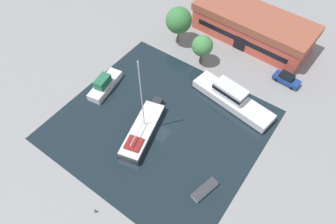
% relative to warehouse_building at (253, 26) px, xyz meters
% --- Properties ---
extents(ground_plane, '(440.00, 440.00, 0.00)m').
position_rel_warehouse_building_xyz_m(ground_plane, '(-1.83, -27.06, -2.71)').
color(ground_plane, gray).
extents(water_canal, '(29.60, 27.66, 0.01)m').
position_rel_warehouse_building_xyz_m(water_canal, '(-1.83, -27.06, -2.71)').
color(water_canal, black).
rests_on(water_canal, ground).
extents(warehouse_building, '(23.11, 10.36, 5.36)m').
position_rel_warehouse_building_xyz_m(warehouse_building, '(0.00, 0.00, 0.00)').
color(warehouse_building, '#C64C3D').
rests_on(warehouse_building, ground).
extents(quay_tree_near_building, '(3.68, 3.68, 5.77)m').
position_rel_warehouse_building_xyz_m(quay_tree_near_building, '(-4.13, -11.67, 1.20)').
color(quay_tree_near_building, brown).
rests_on(quay_tree_near_building, ground).
extents(quay_tree_by_water, '(4.83, 4.83, 7.33)m').
position_rel_warehouse_building_xyz_m(quay_tree_by_water, '(-10.76, -9.25, 2.20)').
color(quay_tree_by_water, brown).
rests_on(quay_tree_by_water, ground).
extents(parked_car, '(4.68, 2.15, 1.81)m').
position_rel_warehouse_building_xyz_m(parked_car, '(10.34, -7.34, -1.82)').
color(parked_car, navy).
rests_on(parked_car, ground).
extents(sailboat_moored, '(5.91, 12.06, 13.93)m').
position_rel_warehouse_building_xyz_m(sailboat_moored, '(-3.03, -29.71, -1.96)').
color(sailboat_moored, '#23282D').
rests_on(sailboat_moored, water_canal).
extents(motor_cruiser, '(14.46, 5.72, 3.34)m').
position_rel_warehouse_building_xyz_m(motor_cruiser, '(4.86, -16.83, -1.52)').
color(motor_cruiser, silver).
rests_on(motor_cruiser, water_canal).
extents(small_dinghy, '(2.21, 4.18, 0.65)m').
position_rel_warehouse_building_xyz_m(small_dinghy, '(9.33, -32.21, -2.38)').
color(small_dinghy, silver).
rests_on(small_dinghy, water_canal).
extents(cabin_boat, '(3.56, 7.54, 2.69)m').
position_rel_warehouse_building_xyz_m(cabin_boat, '(-13.85, -26.43, -1.76)').
color(cabin_boat, silver).
rests_on(cabin_boat, water_canal).
extents(mooring_bollard, '(0.25, 0.25, 0.67)m').
position_rel_warehouse_building_xyz_m(mooring_bollard, '(-0.37, -42.69, -2.35)').
color(mooring_bollard, '#47474C').
rests_on(mooring_bollard, ground).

